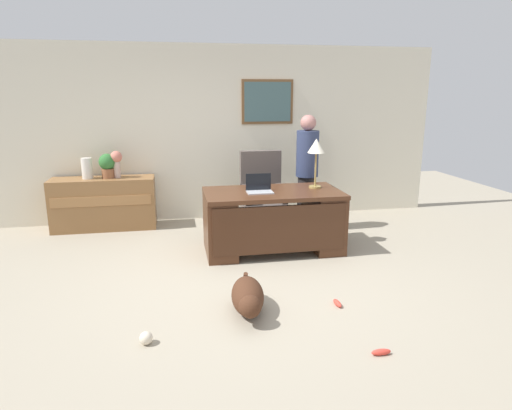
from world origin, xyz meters
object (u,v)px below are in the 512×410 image
Objects in this scene: dog_lying at (248,297)px; potted_plant at (107,165)px; dog_toy_ball at (146,338)px; desk_lamp at (316,149)px; dog_toy_plush at (381,352)px; laptop at (259,188)px; credenza at (104,203)px; person_standing at (307,172)px; dog_toy_bone at (337,303)px; armchair at (263,197)px; vase_with_flowers at (116,161)px; desk at (273,219)px; vase_empty at (87,168)px.

dog_lying is 3.50m from potted_plant.
dog_lying is 7.14× the size of dog_toy_ball.
dog_toy_plush is at bearing -96.14° from desk_lamp.
dog_lying is at bearing -104.54° from laptop.
dog_toy_ball reaches higher than dog_toy_plush.
dog_toy_plush is at bearing -56.70° from credenza.
person_standing reaches higher than dog_toy_bone.
dog_toy_plush is at bearing -15.35° from dog_toy_ball.
credenza is at bearing 155.59° from desk_lamp.
armchair is 1.83× the size of desk_lamp.
dog_toy_plush is at bearing -44.17° from dog_lying.
laptop reaches higher than credenza.
armchair is 0.69× the size of person_standing.
credenza is 9.33× the size of dog_toy_plush.
vase_with_flowers is at bearing 127.08° from dog_toy_bone.
credenza is at bearing 147.85° from desk.
armchair reaches higher than dog_lying.
dog_toy_bone is at bearing -100.23° from desk_lamp.
dog_lying is 3.45m from vase_with_flowers.
credenza is 0.67m from vase_with_flowers.
desk is at bearing -1.58° from laptop.
laptop is at bearing 178.42° from desk.
desk is 1.15× the size of credenza.
person_standing is 10.99× the size of dog_toy_bone.
person_standing is at bearing 49.71° from desk.
dog_lying is at bearing -61.23° from credenza.
laptop is 0.81× the size of vase_with_flowers.
desk is at bearing -130.29° from person_standing.
laptop is 2.44m from potted_plant.
vase_with_flowers reaches higher than dog_toy_ball.
desk_lamp is 2.09× the size of vase_empty.
vase_empty is at bearing 148.11° from laptop.
desk_lamp is at bearing -97.85° from person_standing.
desk_lamp is at bearing -26.24° from vase_with_flowers.
armchair reaches higher than dog_toy_bone.
vase_with_flowers is 3.94m from dog_toy_bone.
dog_toy_bone is (2.30, -3.04, -0.99)m from vase_with_flowers.
dog_toy_plush is at bearing -59.05° from vase_with_flowers.
person_standing is 5.25× the size of laptop.
vase_with_flowers reaches higher than credenza.
person_standing is (0.63, -0.09, 0.36)m from armchair.
vase_with_flowers is 1.10× the size of potted_plant.
desk reaches higher than credenza.
laptop is at bearing 101.02° from dog_toy_plush.
desk_lamp is at bearing -54.55° from armchair.
potted_plant reaches higher than credenza.
potted_plant is 4.71m from dog_toy_plush.
desk_lamp is 2.91m from dog_toy_plush.
dog_toy_ball is at bearing -157.03° from dog_lying.
potted_plant is at bearing 154.85° from desk_lamp.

